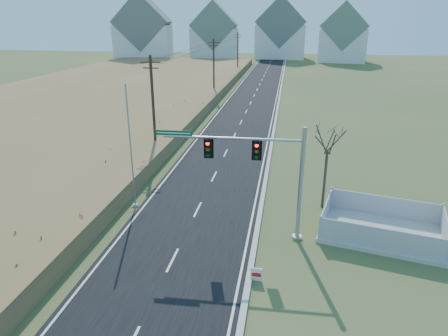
% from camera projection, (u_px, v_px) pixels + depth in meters
% --- Properties ---
extents(ground, '(260.00, 260.00, 0.00)m').
position_uv_depth(ground, '(182.00, 241.00, 22.90)').
color(ground, '#415127').
rests_on(ground, ground).
extents(road, '(8.00, 180.00, 0.06)m').
position_uv_depth(road, '(256.00, 92.00, 69.07)').
color(road, black).
rests_on(road, ground).
extents(curb, '(0.30, 180.00, 0.18)m').
position_uv_depth(curb, '(280.00, 92.00, 68.43)').
color(curb, '#B2AFA8').
rests_on(curb, ground).
extents(reed_marsh, '(38.00, 110.00, 1.30)m').
position_uv_depth(reed_marsh, '(100.00, 94.00, 63.19)').
color(reed_marsh, '#986C44').
rests_on(reed_marsh, ground).
extents(utility_pole_near, '(1.80, 0.26, 9.00)m').
position_uv_depth(utility_pole_near, '(153.00, 104.00, 36.07)').
color(utility_pole_near, '#422D1E').
rests_on(utility_pole_near, ground).
extents(utility_pole_mid, '(1.80, 0.26, 9.00)m').
position_uv_depth(utility_pole_mid, '(214.00, 67.00, 63.78)').
color(utility_pole_mid, '#422D1E').
rests_on(utility_pole_mid, ground).
extents(utility_pole_far, '(1.80, 0.26, 9.00)m').
position_uv_depth(utility_pole_far, '(238.00, 52.00, 91.48)').
color(utility_pole_far, '#422D1E').
rests_on(utility_pole_far, ground).
extents(condo_nw, '(17.69, 13.38, 19.05)m').
position_uv_depth(condo_nw, '(143.00, 33.00, 118.21)').
color(condo_nw, white).
rests_on(condo_nw, ground).
extents(condo_nnw, '(14.93, 11.17, 17.03)m').
position_uv_depth(condo_nnw, '(214.00, 35.00, 122.89)').
color(condo_nnw, white).
rests_on(condo_nnw, ground).
extents(condo_n, '(15.27, 10.20, 18.54)m').
position_uv_depth(condo_n, '(280.00, 33.00, 123.36)').
color(condo_n, white).
rests_on(condo_n, ground).
extents(condo_ne, '(14.12, 10.51, 16.52)m').
position_uv_depth(condo_ne, '(343.00, 37.00, 113.55)').
color(condo_ne, white).
rests_on(condo_ne, ground).
extents(traffic_signal_mast, '(8.39, 0.59, 6.68)m').
position_uv_depth(traffic_signal_mast, '(268.00, 171.00, 21.94)').
color(traffic_signal_mast, '#9EA0A5').
rests_on(traffic_signal_mast, ground).
extents(fence_enclosure, '(7.71, 6.08, 1.57)m').
position_uv_depth(fence_enclosure, '(381.00, 230.00, 23.46)').
color(fence_enclosure, '#B7B5AD').
rests_on(fence_enclosure, ground).
extents(open_sign, '(0.57, 0.09, 0.70)m').
position_uv_depth(open_sign, '(256.00, 274.00, 19.32)').
color(open_sign, white).
rests_on(open_sign, ground).
extents(flagpole, '(0.37, 0.37, 8.30)m').
position_uv_depth(flagpole, '(132.00, 160.00, 25.98)').
color(flagpole, '#B7B5AD').
rests_on(flagpole, ground).
extents(bare_tree, '(2.26, 2.26, 6.00)m').
position_uv_depth(bare_tree, '(329.00, 139.00, 25.30)').
color(bare_tree, '#4C3F33').
rests_on(bare_tree, ground).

